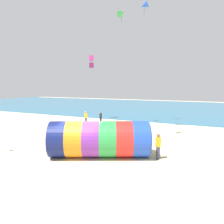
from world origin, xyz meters
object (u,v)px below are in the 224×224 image
(bystander_near_water, at_px, (101,118))
(kite_green_delta, at_px, (121,13))
(kite_blue_delta, at_px, (144,5))
(kite_magenta_box, at_px, (91,62))
(bystander_mid_beach, at_px, (86,118))
(giant_inflatable_tube, at_px, (100,139))
(kite_handler, at_px, (158,146))

(bystander_near_water, bearing_deg, kite_green_delta, -3.02)
(kite_blue_delta, bearing_deg, kite_magenta_box, -177.47)
(kite_blue_delta, xyz_separation_m, kite_magenta_box, (-7.24, -0.32, -6.31))
(kite_green_delta, height_order, bystander_mid_beach, kite_green_delta)
(bystander_mid_beach, bearing_deg, giant_inflatable_tube, -53.36)
(kite_blue_delta, height_order, bystander_near_water, kite_blue_delta)
(bystander_near_water, relative_size, bystander_mid_beach, 0.95)
(kite_handler, distance_m, bystander_near_water, 13.84)
(kite_magenta_box, bearing_deg, bystander_near_water, -40.40)
(kite_blue_delta, height_order, kite_magenta_box, kite_blue_delta)
(giant_inflatable_tube, xyz_separation_m, bystander_mid_beach, (-7.61, 10.23, -0.36))
(kite_green_delta, bearing_deg, kite_handler, -54.80)
(kite_handler, relative_size, kite_green_delta, 1.15)
(giant_inflatable_tube, relative_size, bystander_mid_beach, 4.15)
(giant_inflatable_tube, distance_m, kite_handler, 3.96)
(giant_inflatable_tube, bearing_deg, kite_blue_delta, 95.29)
(bystander_near_water, bearing_deg, kite_handler, -45.51)
(kite_magenta_box, distance_m, bystander_near_water, 8.03)
(kite_blue_delta, xyz_separation_m, bystander_near_water, (-4.68, -2.50, -13.60))
(bystander_mid_beach, bearing_deg, kite_green_delta, 8.62)
(giant_inflatable_tube, height_order, kite_magenta_box, kite_magenta_box)
(kite_magenta_box, bearing_deg, kite_blue_delta, 2.53)
(bystander_mid_beach, bearing_deg, kite_magenta_box, 106.41)
(kite_magenta_box, xyz_separation_m, bystander_near_water, (2.56, -2.18, -7.29))
(kite_handler, xyz_separation_m, kite_green_delta, (-6.86, 9.73, 12.12))
(giant_inflatable_tube, height_order, bystander_near_water, giant_inflatable_tube)
(kite_green_delta, xyz_separation_m, bystander_mid_beach, (-4.51, -0.68, -12.15))
(kite_blue_delta, xyz_separation_m, bystander_mid_beach, (-6.35, -3.33, -13.54))
(kite_handler, bearing_deg, kite_blue_delta, 112.09)
(kite_green_delta, height_order, bystander_near_water, kite_green_delta)
(kite_blue_delta, relative_size, kite_magenta_box, 0.96)
(kite_green_delta, distance_m, kite_magenta_box, 7.66)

